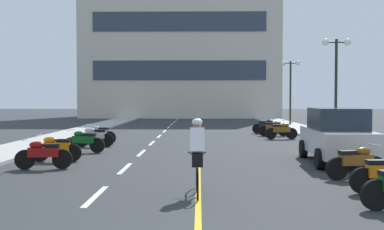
% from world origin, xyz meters
% --- Properties ---
extents(ground_plane, '(140.00, 140.00, 0.00)m').
position_xyz_m(ground_plane, '(0.00, 21.00, 0.00)').
color(ground_plane, '#2D3033').
extents(curb_left, '(2.40, 72.00, 0.12)m').
position_xyz_m(curb_left, '(-7.20, 24.00, 0.06)').
color(curb_left, '#A8A8A3').
rests_on(curb_left, ground).
extents(curb_right, '(2.40, 72.00, 0.12)m').
position_xyz_m(curb_right, '(7.20, 24.00, 0.06)').
color(curb_right, '#A8A8A3').
rests_on(curb_right, ground).
extents(lane_dash_1, '(0.14, 2.20, 0.01)m').
position_xyz_m(lane_dash_1, '(-2.00, 6.00, 0.00)').
color(lane_dash_1, silver).
rests_on(lane_dash_1, ground).
extents(lane_dash_2, '(0.14, 2.20, 0.01)m').
position_xyz_m(lane_dash_2, '(-2.00, 10.00, 0.00)').
color(lane_dash_2, silver).
rests_on(lane_dash_2, ground).
extents(lane_dash_3, '(0.14, 2.20, 0.01)m').
position_xyz_m(lane_dash_3, '(-2.00, 14.00, 0.00)').
color(lane_dash_3, silver).
rests_on(lane_dash_3, ground).
extents(lane_dash_4, '(0.14, 2.20, 0.01)m').
position_xyz_m(lane_dash_4, '(-2.00, 18.00, 0.00)').
color(lane_dash_4, silver).
rests_on(lane_dash_4, ground).
extents(lane_dash_5, '(0.14, 2.20, 0.01)m').
position_xyz_m(lane_dash_5, '(-2.00, 22.00, 0.00)').
color(lane_dash_5, silver).
rests_on(lane_dash_5, ground).
extents(lane_dash_6, '(0.14, 2.20, 0.01)m').
position_xyz_m(lane_dash_6, '(-2.00, 26.00, 0.00)').
color(lane_dash_6, silver).
rests_on(lane_dash_6, ground).
extents(lane_dash_7, '(0.14, 2.20, 0.01)m').
position_xyz_m(lane_dash_7, '(-2.00, 30.00, 0.00)').
color(lane_dash_7, silver).
rests_on(lane_dash_7, ground).
extents(lane_dash_8, '(0.14, 2.20, 0.01)m').
position_xyz_m(lane_dash_8, '(-2.00, 34.00, 0.00)').
color(lane_dash_8, silver).
rests_on(lane_dash_8, ground).
extents(lane_dash_9, '(0.14, 2.20, 0.01)m').
position_xyz_m(lane_dash_9, '(-2.00, 38.00, 0.00)').
color(lane_dash_9, silver).
rests_on(lane_dash_9, ground).
extents(lane_dash_10, '(0.14, 2.20, 0.01)m').
position_xyz_m(lane_dash_10, '(-2.00, 42.00, 0.00)').
color(lane_dash_10, silver).
rests_on(lane_dash_10, ground).
extents(lane_dash_11, '(0.14, 2.20, 0.01)m').
position_xyz_m(lane_dash_11, '(-2.00, 46.00, 0.00)').
color(lane_dash_11, silver).
rests_on(lane_dash_11, ground).
extents(centre_line_yellow, '(0.12, 66.00, 0.01)m').
position_xyz_m(centre_line_yellow, '(0.25, 24.00, 0.00)').
color(centre_line_yellow, gold).
rests_on(centre_line_yellow, ground).
extents(office_building, '(21.85, 9.78, 17.14)m').
position_xyz_m(office_building, '(-1.84, 49.83, 8.57)').
color(office_building, beige).
rests_on(office_building, ground).
extents(street_lamp_mid, '(1.46, 0.36, 5.05)m').
position_xyz_m(street_lamp_mid, '(7.20, 19.48, 3.82)').
color(street_lamp_mid, black).
rests_on(street_lamp_mid, curb_right).
extents(street_lamp_far, '(1.46, 0.36, 4.96)m').
position_xyz_m(street_lamp_far, '(7.39, 32.14, 3.76)').
color(street_lamp_far, black).
rests_on(street_lamp_far, curb_right).
extents(parked_car_near, '(2.08, 4.28, 1.82)m').
position_xyz_m(parked_car_near, '(4.82, 11.26, 0.92)').
color(parked_car_near, black).
rests_on(parked_car_near, ground).
extents(motorcycle_3, '(1.68, 0.65, 0.92)m').
position_xyz_m(motorcycle_3, '(4.43, 8.20, 0.47)').
color(motorcycle_3, black).
rests_on(motorcycle_3, ground).
extents(motorcycle_4, '(1.70, 0.60, 0.92)m').
position_xyz_m(motorcycle_4, '(-4.44, 9.79, 0.47)').
color(motorcycle_4, black).
rests_on(motorcycle_4, ground).
extents(motorcycle_5, '(1.70, 0.60, 0.92)m').
position_xyz_m(motorcycle_5, '(-4.57, 11.43, 0.47)').
color(motorcycle_5, black).
rests_on(motorcycle_5, ground).
extents(motorcycle_6, '(1.69, 0.60, 0.92)m').
position_xyz_m(motorcycle_6, '(-4.29, 14.08, 0.47)').
color(motorcycle_6, black).
rests_on(motorcycle_6, ground).
extents(motorcycle_7, '(1.70, 0.60, 0.92)m').
position_xyz_m(motorcycle_7, '(-4.36, 16.19, 0.47)').
color(motorcycle_7, black).
rests_on(motorcycle_7, ground).
extents(motorcycle_8, '(1.68, 0.66, 0.92)m').
position_xyz_m(motorcycle_8, '(-4.49, 17.72, 0.47)').
color(motorcycle_8, black).
rests_on(motorcycle_8, ground).
extents(motorcycle_9, '(1.70, 0.60, 0.92)m').
position_xyz_m(motorcycle_9, '(4.59, 20.18, 0.47)').
color(motorcycle_9, black).
rests_on(motorcycle_9, ground).
extents(motorcycle_10, '(1.70, 0.60, 0.92)m').
position_xyz_m(motorcycle_10, '(4.50, 22.17, 0.47)').
color(motorcycle_10, black).
rests_on(motorcycle_10, ground).
extents(motorcycle_11, '(1.68, 0.64, 0.92)m').
position_xyz_m(motorcycle_11, '(4.35, 24.00, 0.47)').
color(motorcycle_11, black).
rests_on(motorcycle_11, ground).
extents(cyclist_rider, '(0.42, 1.77, 1.71)m').
position_xyz_m(cyclist_rider, '(0.23, 6.20, 0.89)').
color(cyclist_rider, black).
rests_on(cyclist_rider, ground).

